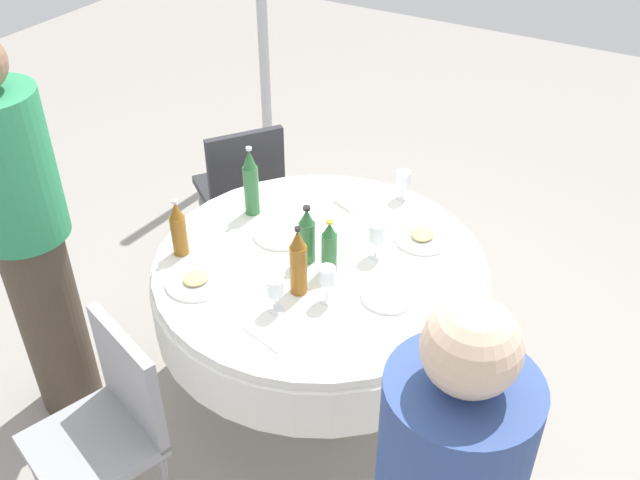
{
  "coord_description": "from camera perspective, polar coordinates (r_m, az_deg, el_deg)",
  "views": [
    {
      "loc": [
        1.97,
        1.14,
        2.48
      ],
      "look_at": [
        0.0,
        0.0,
        0.84
      ],
      "focal_mm": 39.93,
      "sensor_mm": 36.0,
      "label": 1
    }
  ],
  "objects": [
    {
      "name": "ground_plane",
      "position": [
        3.37,
        0.0,
        -11.63
      ],
      "size": [
        10.0,
        10.0,
        0.0
      ],
      "primitive_type": "plane",
      "color": "gray"
    },
    {
      "name": "dining_table",
      "position": [
        2.96,
        0.0,
        -3.87
      ],
      "size": [
        1.37,
        1.37,
        0.74
      ],
      "color": "white",
      "rests_on": "ground_plane"
    },
    {
      "name": "bottle_green_rear",
      "position": [
        2.74,
        0.75,
        -0.68
      ],
      "size": [
        0.06,
        0.06,
        0.24
      ],
      "color": "#2D6B38",
      "rests_on": "dining_table"
    },
    {
      "name": "bottle_green_near",
      "position": [
        2.8,
        -1.05,
        0.33
      ],
      "size": [
        0.07,
        0.07,
        0.25
      ],
      "color": "#2D6B38",
      "rests_on": "dining_table"
    },
    {
      "name": "bottle_amber_east",
      "position": [
        2.63,
        -1.75,
        -1.82
      ],
      "size": [
        0.07,
        0.07,
        0.29
      ],
      "color": "#8C5619",
      "rests_on": "dining_table"
    },
    {
      "name": "bottle_green_front",
      "position": [
        3.08,
        -5.55,
        4.57
      ],
      "size": [
        0.07,
        0.07,
        0.32
      ],
      "color": "#2D6B38",
      "rests_on": "dining_table"
    },
    {
      "name": "bottle_amber_left",
      "position": [
        2.89,
        -11.28,
        0.86
      ],
      "size": [
        0.06,
        0.06,
        0.25
      ],
      "color": "#8C5619",
      "rests_on": "dining_table"
    },
    {
      "name": "wine_glass_front",
      "position": [
        3.22,
        6.7,
        4.77
      ],
      "size": [
        0.06,
        0.06,
        0.14
      ],
      "color": "white",
      "rests_on": "dining_table"
    },
    {
      "name": "wine_glass_left",
      "position": [
        2.83,
        4.59,
        0.49
      ],
      "size": [
        0.07,
        0.07,
        0.16
      ],
      "color": "white",
      "rests_on": "dining_table"
    },
    {
      "name": "wine_glass_south",
      "position": [
        2.57,
        -3.61,
        -3.91
      ],
      "size": [
        0.07,
        0.07,
        0.14
      ],
      "color": "white",
      "rests_on": "dining_table"
    },
    {
      "name": "wine_glass_inner",
      "position": [
        2.6,
        0.58,
        -2.96
      ],
      "size": [
        0.06,
        0.06,
        0.16
      ],
      "color": "white",
      "rests_on": "dining_table"
    },
    {
      "name": "plate_mid",
      "position": [
        3.0,
        -3.1,
        0.51
      ],
      "size": [
        0.24,
        0.24,
        0.02
      ],
      "color": "white",
      "rests_on": "dining_table"
    },
    {
      "name": "plate_north",
      "position": [
        2.69,
        5.47,
        -4.49
      ],
      "size": [
        0.2,
        0.2,
        0.02
      ],
      "color": "white",
      "rests_on": "dining_table"
    },
    {
      "name": "plate_outer",
      "position": [
        3.0,
        8.2,
        0.22
      ],
      "size": [
        0.24,
        0.24,
        0.04
      ],
      "color": "white",
      "rests_on": "dining_table"
    },
    {
      "name": "plate_right",
      "position": [
        2.78,
        -9.88,
        -3.25
      ],
      "size": [
        0.24,
        0.24,
        0.04
      ],
      "color": "white",
      "rests_on": "dining_table"
    },
    {
      "name": "knife_near",
      "position": [
        2.52,
        -4.68,
        -7.99
      ],
      "size": [
        0.06,
        0.18,
        0.0
      ],
      "primitive_type": "cube",
      "rotation": [
        0.0,
        0.0,
        1.33
      ],
      "color": "silver",
      "rests_on": "dining_table"
    },
    {
      "name": "folded_napkin",
      "position": [
        3.21,
        2.67,
        3.17
      ],
      "size": [
        0.16,
        0.16,
        0.02
      ],
      "primitive_type": "cube",
      "rotation": [
        0.0,
        0.0,
        -0.43
      ],
      "color": "white",
      "rests_on": "dining_table"
    },
    {
      "name": "person_rear",
      "position": [
        2.95,
        -22.42,
        0.14
      ],
      "size": [
        0.34,
        0.34,
        1.7
      ],
      "rotation": [
        0.0,
        0.0,
        3.72
      ],
      "color": "#4C3F33",
      "rests_on": "ground_plane"
    },
    {
      "name": "chair_south",
      "position": [
        3.79,
        -6.28,
        4.4
      ],
      "size": [
        0.56,
        0.56,
        0.87
      ],
      "rotation": [
        0.0,
        0.0,
        2.51
      ],
      "color": "#2D2D33",
      "rests_on": "ground_plane"
    },
    {
      "name": "chair_inner",
      "position": [
        2.66,
        -16.54,
        -13.7
      ],
      "size": [
        0.51,
        0.51,
        0.87
      ],
      "rotation": [
        0.0,
        0.0,
        4.38
      ],
      "color": "#99999E",
      "rests_on": "ground_plane"
    }
  ]
}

